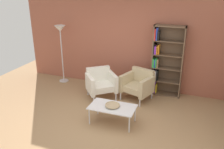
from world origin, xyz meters
TOP-DOWN VIEW (x-y plane):
  - ground_plane at (0.00, 0.00)m, footprint 8.32×8.32m
  - brick_back_panel at (0.00, 2.46)m, footprint 6.40×0.12m
  - bookshelf_tall at (1.09, 2.25)m, footprint 0.80×0.30m
  - coffee_table_low at (0.30, 0.38)m, footprint 1.00×0.56m
  - decorative_bowl at (0.30, 0.38)m, footprint 0.32×0.32m
  - armchair_near_window at (-0.43, 1.47)m, footprint 0.95×0.94m
  - armchair_corner_red at (0.52, 1.72)m, footprint 0.88×0.85m
  - floor_lamp_torchiere at (-1.95, 2.09)m, footprint 0.32×0.32m

SIDE VIEW (x-z plane):
  - ground_plane at x=0.00m, z-range 0.00..0.00m
  - coffee_table_low at x=0.30m, z-range 0.17..0.57m
  - armchair_near_window at x=-0.43m, z-range 0.02..0.80m
  - armchair_corner_red at x=0.52m, z-range 0.02..0.80m
  - decorative_bowl at x=0.30m, z-range 0.41..0.46m
  - bookshelf_tall at x=1.09m, z-range -0.02..1.88m
  - floor_lamp_torchiere at x=-1.95m, z-range 0.58..2.32m
  - brick_back_panel at x=0.00m, z-range 0.00..2.90m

